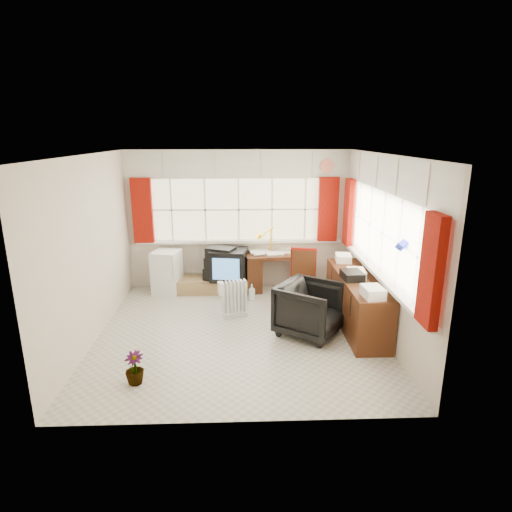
% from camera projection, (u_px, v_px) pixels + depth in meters
% --- Properties ---
extents(ground, '(4.00, 4.00, 0.00)m').
position_uv_depth(ground, '(240.00, 332.00, 6.17)').
color(ground, beige).
rests_on(ground, ground).
extents(room_walls, '(4.00, 4.00, 4.00)m').
position_uv_depth(room_walls, '(239.00, 231.00, 5.76)').
color(room_walls, beige).
rests_on(room_walls, ground).
extents(window_back, '(3.70, 0.12, 3.60)m').
position_uv_depth(window_back, '(239.00, 237.00, 7.78)').
color(window_back, '#FFF6C9').
rests_on(window_back, room_walls).
extents(window_right, '(0.12, 3.70, 3.60)m').
position_uv_depth(window_right, '(378.00, 268.00, 5.98)').
color(window_right, '#FFF6C9').
rests_on(window_right, room_walls).
extents(curtains, '(3.83, 3.83, 1.15)m').
position_uv_depth(curtains, '(298.00, 220.00, 6.69)').
color(curtains, '#990F08').
rests_on(curtains, room_walls).
extents(overhead_cabinets, '(3.98, 3.98, 0.48)m').
position_uv_depth(overhead_cabinets, '(302.00, 168.00, 6.53)').
color(overhead_cabinets, silver).
rests_on(overhead_cabinets, room_walls).
extents(desk, '(1.23, 0.69, 0.72)m').
position_uv_depth(desk, '(278.00, 269.00, 7.82)').
color(desk, '#462110').
rests_on(desk, ground).
extents(desk_lamp, '(0.19, 0.16, 0.47)m').
position_uv_depth(desk_lamp, '(271.00, 235.00, 7.72)').
color(desk_lamp, yellow).
rests_on(desk_lamp, desk).
extents(task_chair, '(0.50, 0.52, 1.00)m').
position_uv_depth(task_chair, '(303.00, 278.00, 6.85)').
color(task_chair, black).
rests_on(task_chair, ground).
extents(office_chair, '(1.14, 1.13, 0.75)m').
position_uv_depth(office_chair, '(310.00, 309.00, 6.03)').
color(office_chair, black).
rests_on(office_chair, ground).
extents(radiator, '(0.42, 0.26, 0.59)m').
position_uv_depth(radiator, '(234.00, 302.00, 6.64)').
color(radiator, white).
rests_on(radiator, ground).
extents(credenza, '(0.50, 2.00, 0.85)m').
position_uv_depth(credenza, '(356.00, 300.00, 6.32)').
color(credenza, '#462110').
rests_on(credenza, ground).
extents(file_tray, '(0.30, 0.37, 0.12)m').
position_uv_depth(file_tray, '(352.00, 275.00, 6.11)').
color(file_tray, black).
rests_on(file_tray, credenza).
extents(tv_bench, '(1.40, 0.50, 0.25)m').
position_uv_depth(tv_bench, '(209.00, 284.00, 7.77)').
color(tv_bench, '#A88754').
rests_on(tv_bench, ground).
extents(crt_tv, '(0.69, 0.66, 0.55)m').
position_uv_depth(crt_tv, '(229.00, 264.00, 7.58)').
color(crt_tv, black).
rests_on(crt_tv, tv_bench).
extents(hifi_stack, '(0.66, 0.56, 0.59)m').
position_uv_depth(hifi_stack, '(221.00, 265.00, 7.57)').
color(hifi_stack, black).
rests_on(hifi_stack, tv_bench).
extents(mini_fridge, '(0.54, 0.55, 0.77)m').
position_uv_depth(mini_fridge, '(167.00, 272.00, 7.62)').
color(mini_fridge, white).
rests_on(mini_fridge, ground).
extents(spray_bottle_a, '(0.12, 0.13, 0.29)m').
position_uv_depth(spray_bottle_a, '(252.00, 292.00, 7.32)').
color(spray_bottle_a, white).
rests_on(spray_bottle_a, ground).
extents(spray_bottle_b, '(0.12, 0.12, 0.19)m').
position_uv_depth(spray_bottle_b, '(252.00, 291.00, 7.53)').
color(spray_bottle_b, '#85C6C2').
rests_on(spray_bottle_b, ground).
extents(flower_vase, '(0.25, 0.25, 0.39)m').
position_uv_depth(flower_vase, '(134.00, 368.00, 4.85)').
color(flower_vase, black).
rests_on(flower_vase, ground).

